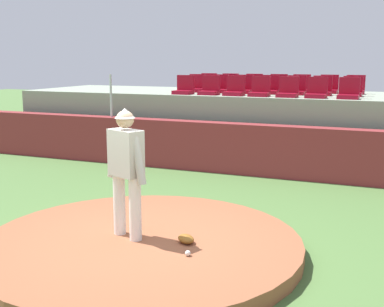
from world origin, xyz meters
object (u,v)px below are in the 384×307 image
Objects in this scene: stadium_chair_18 at (301,87)px; stadium_chair_19 at (329,87)px; baseball at (188,253)px; fielding_glove at (186,239)px; stadium_chair_7 at (197,86)px; stadium_chair_10 at (270,88)px; stadium_chair_14 at (208,85)px; stadium_chair_9 at (243,88)px; stadium_chair_17 at (278,86)px; stadium_chair_5 at (317,91)px; stadium_chair_12 at (322,89)px; stadium_chair_8 at (219,87)px; stadium_chair_4 at (288,91)px; stadium_chair_11 at (296,89)px; stadium_chair_20 at (355,88)px; stadium_chair_16 at (253,86)px; stadium_chair_15 at (229,85)px; stadium_chair_2 at (235,89)px; stadium_chair_13 at (352,90)px; stadium_chair_6 at (349,92)px; pitcher at (126,164)px; stadium_chair_1 at (210,89)px; stadium_chair_0 at (184,88)px.

stadium_chair_18 is 0.75m from stadium_chair_19.
fielding_glove is (-0.21, 0.43, 0.02)m from baseball.
stadium_chair_7 is 1.00× the size of stadium_chair_18.
stadium_chair_14 is at bearing -22.69° from stadium_chair_10.
fielding_glove is 0.60× the size of stadium_chair_9.
stadium_chair_17 and stadium_chair_19 have the same top height.
stadium_chair_5 and stadium_chair_12 have the same top height.
baseball is 8.72m from stadium_chair_19.
stadium_chair_14 is (-3.49, 1.81, 0.00)m from stadium_chair_5.
stadium_chair_8 is 0.69m from stadium_chair_9.
stadium_chair_4 and stadium_chair_7 have the same top height.
stadium_chair_18 is (-0.04, 0.89, 0.00)m from stadium_chair_11.
stadium_chair_17 is at bearing -91.58° from stadium_chair_10.
stadium_chair_18 is at bearing 0.44° from stadium_chair_20.
stadium_chair_7 is at bearing 89.52° from stadium_chair_14.
stadium_chair_9 is 0.91m from stadium_chair_16.
stadium_chair_19 is 1.00× the size of stadium_chair_20.
stadium_chair_7 is 1.00× the size of stadium_chair_10.
stadium_chair_7 is at bearing -2.76° from stadium_chair_8.
stadium_chair_15 is 3.55m from stadium_chair_20.
stadium_chair_2 and stadium_chair_14 have the same top height.
stadium_chair_11 is 2.33m from stadium_chair_15.
stadium_chair_19 is (-0.70, 0.92, 0.00)m from stadium_chair_13.
stadium_chair_5 is at bearing 50.19° from stadium_chair_13.
stadium_chair_12 is (2.06, 0.90, 0.00)m from stadium_chair_2.
stadium_chair_12 is at bearing 161.98° from stadium_chair_15.
stadium_chair_19 is at bearing -0.48° from stadium_chair_20.
stadium_chair_10 is 1.38m from stadium_chair_12.
stadium_chair_6 is (0.74, 0.01, 0.00)m from stadium_chair_5.
stadium_chair_6 is 1.00× the size of stadium_chair_7.
stadium_chair_2 and stadium_chair_9 have the same top height.
stadium_chair_7 and stadium_chair_14 have the same top height.
stadium_chair_5 is at bearing -179.04° from stadium_chair_4.
stadium_chair_15 is (-2.29, 8.53, 1.70)m from baseball.
stadium_chair_13 is at bearing 156.73° from stadium_chair_17.
stadium_chair_20 is (2.34, 8.19, 0.67)m from pitcher.
stadium_chair_4 is 1.00× the size of stadium_chair_11.
stadium_chair_5 is 2.28m from stadium_chair_9.
stadium_chair_2 is 2.78m from stadium_chair_19.
stadium_chair_17 is (2.13, -0.01, 0.00)m from stadium_chair_14.
stadium_chair_1 is 1.07m from stadium_chair_9.
stadium_chair_13 is (1.48, 7.18, 1.68)m from fielding_glove.
stadium_chair_0 is 1.13m from stadium_chair_8.
stadium_chair_7 is (-2.97, 7.63, 1.70)m from baseball.
stadium_chair_4 is 1.00× the size of stadium_chair_14.
stadium_chair_6 is at bearing 79.34° from baseball.
stadium_chair_15 and stadium_chair_18 have the same top height.
baseball is 7.82m from stadium_chair_12.
stadium_chair_18 is at bearing -127.67° from stadium_chair_10.
stadium_chair_8 is 1.00× the size of stadium_chair_16.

